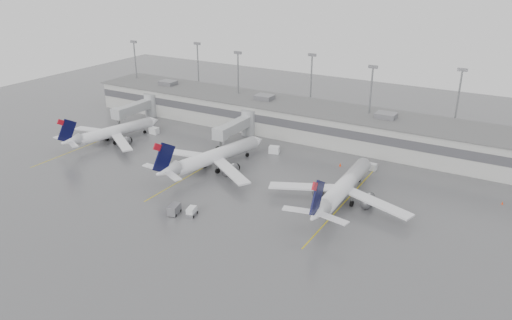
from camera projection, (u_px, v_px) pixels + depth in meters
The scene contains 19 objects.
ground at pixel (203, 233), 88.92m from camera, with size 260.00×260.00×0.00m, color #4F4F51.
terminal at pixel (329, 124), 133.80m from camera, with size 152.00×17.00×9.45m.
light_masts at pixel (339, 91), 135.46m from camera, with size 142.40×8.00×20.60m.
jet_bridge_left at pixel (142, 107), 149.89m from camera, with size 4.00×17.20×7.00m.
jet_bridge_right at pixel (240, 125), 133.62m from camera, with size 4.00×17.20×7.00m.
stand_markings at pixel (268, 184), 108.14m from camera, with size 105.25×40.00×0.01m.
jet_far_left at pixel (112, 132), 131.48m from camera, with size 25.43×28.86×9.51m.
jet_mid_left at pixel (212, 157), 114.13m from camera, with size 28.47×32.29×10.63m.
jet_mid_right at pixel (342, 188), 98.67m from camera, with size 29.61×33.18×10.74m.
baggage_tug at pixel (192, 212), 94.76m from camera, with size 2.17×2.87×1.66m.
baggage_cart at pixel (174, 209), 95.16m from camera, with size 2.33×3.28×1.91m.
gse_uld_a at pixel (154, 131), 138.71m from camera, with size 2.54×1.69×1.80m, color white.
gse_uld_b at pixel (274, 150), 124.93m from camera, with size 2.54×1.69×1.80m, color white.
gse_uld_c at pixel (372, 167), 115.10m from camera, with size 2.18×1.45×1.55m, color white.
gse_loader at pixel (223, 133), 136.82m from camera, with size 1.98×3.16×1.98m, color slate.
cone_a at pixel (157, 128), 142.61m from camera, with size 0.39×0.39×0.62m, color #FF3505.
cone_b at pixel (235, 149), 126.93m from camera, with size 0.39×0.39×0.63m, color #FF3505.
cone_c at pixel (340, 165), 117.25m from camera, with size 0.50×0.50×0.80m, color #FF3505.
cone_d at pixel (502, 203), 99.15m from camera, with size 0.38×0.38×0.61m, color #FF3505.
Camera 1 is at (47.02, -62.26, 45.57)m, focal length 35.00 mm.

